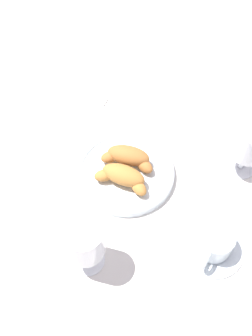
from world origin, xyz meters
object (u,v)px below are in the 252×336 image
Objects in this scene: croissant_large at (128,157)px; juice_glass_right at (250,144)px; pastry_plate at (126,172)px; coffee_cup_near at (214,244)px; croissant_small at (123,177)px; juice_glass_left at (85,242)px; sugar_packet at (98,99)px.

croissant_large is 0.27m from juice_glass_right.
coffee_cup_near reaches higher than pastry_plate.
croissant_small is 0.97× the size of juice_glass_left.
juice_glass_right reaches higher than sugar_packet.
croissant_large and croissant_small have the same top height.
juice_glass_left is at bearing 62.49° from juice_glass_right.
croissant_large is at bearing -80.34° from juice_glass_left.
croissant_small is 0.20m from juice_glass_left.
croissant_large is 0.95× the size of juice_glass_left.
coffee_cup_near is (-0.25, 0.07, 0.02)m from pastry_plate.
juice_glass_left is (-0.04, 0.24, 0.05)m from croissant_large.
pastry_plate is 1.67× the size of croissant_small.
croissant_large reaches higher than sugar_packet.
croissant_small is at bearing -82.33° from juice_glass_left.
pastry_plate is 0.24m from juice_glass_left.
croissant_small reaches higher than pastry_plate.
coffee_cup_near is (-0.24, 0.04, -0.01)m from croissant_small.
juice_glass_right reaches higher than pastry_plate.
juice_glass_right is 2.80× the size of sugar_packet.
pastry_plate is at bearing -73.97° from croissant_small.
juice_glass_left is at bearing 34.77° from coffee_cup_near.
sugar_packet is (0.18, -0.17, -0.01)m from pastry_plate.
croissant_large is at bearing -73.29° from croissant_small.
croissant_large is at bearing 134.79° from sugar_packet.
coffee_cup_near is 0.97× the size of juice_glass_left.
croissant_small is at bearing 39.38° from juice_glass_right.
sugar_packet is at bearing -46.60° from croissant_small.
coffee_cup_near is at bearing 163.35° from pastry_plate.
pastry_plate is at bearing -81.19° from juice_glass_left.
croissant_small is 0.29m from juice_glass_right.
croissant_small is (-0.01, 0.03, 0.03)m from pastry_plate.
croissant_large is 0.95× the size of juice_glass_right.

